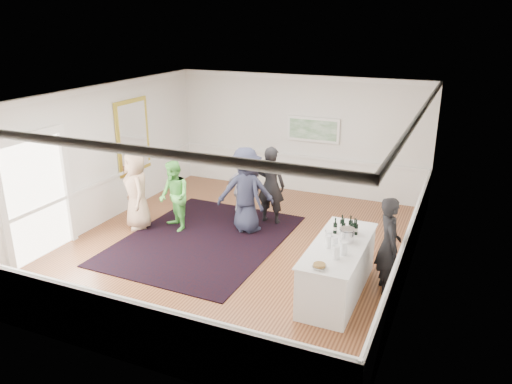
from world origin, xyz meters
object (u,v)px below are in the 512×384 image
at_px(guest_dark_b, 271,185).
at_px(guest_tan, 136,190).
at_px(guest_green, 174,196).
at_px(guest_navy, 247,193).
at_px(guest_lilac, 242,190).
at_px(ice_bucket, 347,236).
at_px(serving_table, 338,268).
at_px(nut_bowl, 319,266).
at_px(guest_dark_a, 245,190).
at_px(bartender, 389,245).

bearing_deg(guest_dark_b, guest_tan, 29.11).
distance_m(guest_green, guest_navy, 1.65).
distance_m(guest_lilac, ice_bucket, 3.86).
height_order(serving_table, ice_bucket, ice_bucket).
bearing_deg(nut_bowl, guest_dark_a, 132.23).
relative_size(bartender, guest_tan, 0.98).
distance_m(guest_tan, guest_green, 0.89).
bearing_deg(bartender, nut_bowl, 127.66).
height_order(guest_lilac, ice_bucket, guest_lilac).
height_order(guest_green, guest_dark_a, guest_dark_a).
bearing_deg(ice_bucket, guest_green, 165.23).
bearing_deg(guest_dark_a, guest_tan, -7.79).
xyz_separation_m(guest_dark_b, nut_bowl, (2.22, -3.50, 0.06)).
xyz_separation_m(guest_tan, guest_dark_a, (2.36, 0.80, 0.08)).
xyz_separation_m(serving_table, guest_green, (-4.11, 1.25, 0.33)).
distance_m(serving_table, guest_dark_b, 3.42).
bearing_deg(guest_dark_a, guest_green, -5.48).
bearing_deg(serving_table, ice_bucket, 55.99).
xyz_separation_m(bartender, guest_lilac, (-3.75, 2.01, -0.16)).
distance_m(guest_tan, guest_dark_a, 2.49).
distance_m(bartender, guest_dark_b, 3.68).
height_order(serving_table, guest_lilac, guest_lilac).
bearing_deg(guest_navy, ice_bucket, 178.01).
bearing_deg(guest_green, nut_bowl, 6.76).
distance_m(guest_tan, nut_bowl, 5.30).
height_order(guest_dark_a, ice_bucket, guest_dark_a).
bearing_deg(ice_bucket, nut_bowl, -97.89).
distance_m(guest_lilac, guest_dark_b, 0.74).
distance_m(serving_table, guest_green, 4.31).
height_order(guest_green, guest_navy, guest_navy).
bearing_deg(ice_bucket, bartender, 24.63).
bearing_deg(guest_navy, bartender, -172.16).
distance_m(guest_tan, guest_lilac, 2.45).
bearing_deg(nut_bowl, guest_lilac, 130.41).
relative_size(bartender, guest_green, 1.09).
bearing_deg(guest_tan, bartender, 34.76).
distance_m(guest_green, nut_bowl, 4.63).
height_order(guest_lilac, nut_bowl, guest_lilac).
height_order(guest_tan, guest_lilac, guest_tan).
bearing_deg(guest_lilac, guest_dark_a, 119.86).
bearing_deg(serving_table, guest_green, 163.10).
bearing_deg(guest_dark_b, bartender, 145.93).
height_order(bartender, nut_bowl, bartender).
relative_size(guest_navy, nut_bowl, 7.63).
bearing_deg(ice_bucket, serving_table, -124.01).
height_order(guest_lilac, guest_navy, guest_navy).
relative_size(guest_green, nut_bowl, 6.86).
bearing_deg(guest_navy, guest_lilac, -25.03).
bearing_deg(guest_green, ice_bucket, 20.82).
height_order(bartender, guest_dark_b, guest_dark_b).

